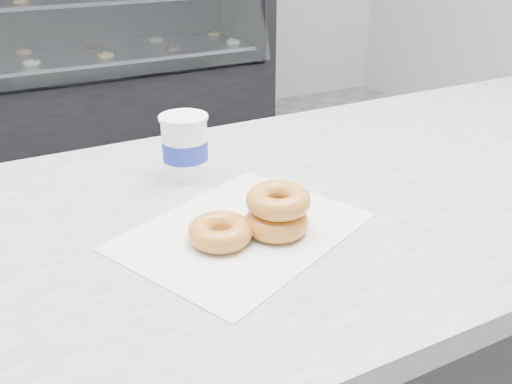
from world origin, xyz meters
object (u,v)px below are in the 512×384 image
(coffee_cup, at_px, (185,146))
(counter, at_px, (329,380))
(donut_stack, at_px, (277,211))
(display_case, at_px, (66,72))
(donut_single, at_px, (220,232))

(coffee_cup, bearing_deg, counter, -34.78)
(donut_stack, relative_size, coffee_cup, 1.18)
(counter, height_order, coffee_cup, coffee_cup)
(display_case, xyz_separation_m, coffee_cup, (-0.23, -2.56, 0.47))
(display_case, bearing_deg, coffee_cup, -95.09)
(display_case, bearing_deg, donut_stack, -93.73)
(counter, height_order, donut_single, donut_single)
(donut_stack, distance_m, coffee_cup, 0.25)
(donut_stack, bearing_deg, coffee_cup, 100.20)
(donut_stack, bearing_deg, counter, 25.83)
(display_case, xyz_separation_m, donut_stack, (-0.18, -2.81, 0.44))
(display_case, relative_size, donut_single, 25.70)
(counter, bearing_deg, donut_stack, -154.17)
(display_case, xyz_separation_m, donut_single, (-0.27, -2.80, 0.43))
(display_case, height_order, donut_stack, display_case)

